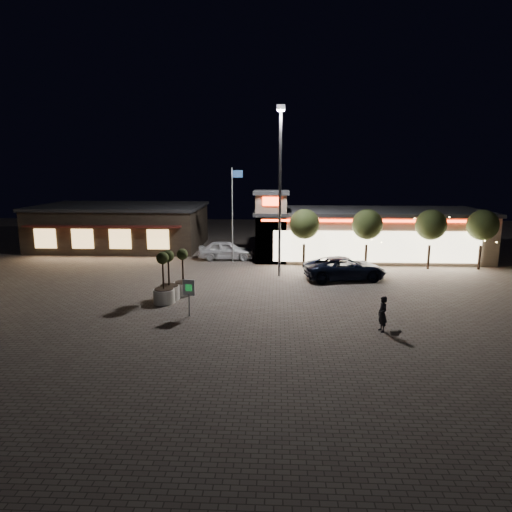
{
  "coord_description": "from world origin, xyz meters",
  "views": [
    {
      "loc": [
        1.83,
        -25.5,
        8.14
      ],
      "look_at": [
        0.34,
        6.0,
        1.91
      ],
      "focal_mm": 32.0,
      "sensor_mm": 36.0,
      "label": 1
    }
  ],
  "objects_px": {
    "planter_left": "(169,284)",
    "valet_sign": "(189,291)",
    "planter_mid": "(164,287)",
    "white_sedan": "(226,250)",
    "pickup_truck": "(345,268)",
    "pedestrian": "(383,314)"
  },
  "relations": [
    {
      "from": "planter_left",
      "to": "valet_sign",
      "type": "relative_size",
      "value": 1.5
    },
    {
      "from": "pickup_truck",
      "to": "pedestrian",
      "type": "distance_m",
      "value": 10.73
    },
    {
      "from": "planter_left",
      "to": "pickup_truck",
      "type": "bearing_deg",
      "value": 25.87
    },
    {
      "from": "white_sedan",
      "to": "valet_sign",
      "type": "relative_size",
      "value": 2.37
    },
    {
      "from": "white_sedan",
      "to": "pedestrian",
      "type": "xyz_separation_m",
      "value": [
        9.79,
        -17.52,
        0.07
      ]
    },
    {
      "from": "pickup_truck",
      "to": "valet_sign",
      "type": "bearing_deg",
      "value": 121.42
    },
    {
      "from": "white_sedan",
      "to": "planter_mid",
      "type": "distance_m",
      "value": 13.48
    },
    {
      "from": "pickup_truck",
      "to": "pedestrian",
      "type": "height_order",
      "value": "pedestrian"
    },
    {
      "from": "planter_left",
      "to": "planter_mid",
      "type": "relative_size",
      "value": 0.99
    },
    {
      "from": "white_sedan",
      "to": "pedestrian",
      "type": "bearing_deg",
      "value": -154.3
    },
    {
      "from": "pickup_truck",
      "to": "valet_sign",
      "type": "distance_m",
      "value": 13.19
    },
    {
      "from": "white_sedan",
      "to": "planter_left",
      "type": "bearing_deg",
      "value": 166.69
    },
    {
      "from": "pickup_truck",
      "to": "planter_mid",
      "type": "bearing_deg",
      "value": 108.14
    },
    {
      "from": "planter_mid",
      "to": "white_sedan",
      "type": "bearing_deg",
      "value": 80.25
    },
    {
      "from": "pedestrian",
      "to": "valet_sign",
      "type": "bearing_deg",
      "value": -113.39
    },
    {
      "from": "white_sedan",
      "to": "planter_left",
      "type": "relative_size",
      "value": 1.58
    },
    {
      "from": "pickup_truck",
      "to": "pedestrian",
      "type": "bearing_deg",
      "value": 170.95
    },
    {
      "from": "white_sedan",
      "to": "pickup_truck",
      "type": "bearing_deg",
      "value": -129.15
    },
    {
      "from": "pickup_truck",
      "to": "planter_mid",
      "type": "height_order",
      "value": "planter_mid"
    },
    {
      "from": "pickup_truck",
      "to": "planter_mid",
      "type": "xyz_separation_m",
      "value": [
        -11.76,
        -6.48,
        0.15
      ]
    },
    {
      "from": "planter_mid",
      "to": "valet_sign",
      "type": "distance_m",
      "value": 3.12
    },
    {
      "from": "white_sedan",
      "to": "valet_sign",
      "type": "height_order",
      "value": "valet_sign"
    }
  ]
}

